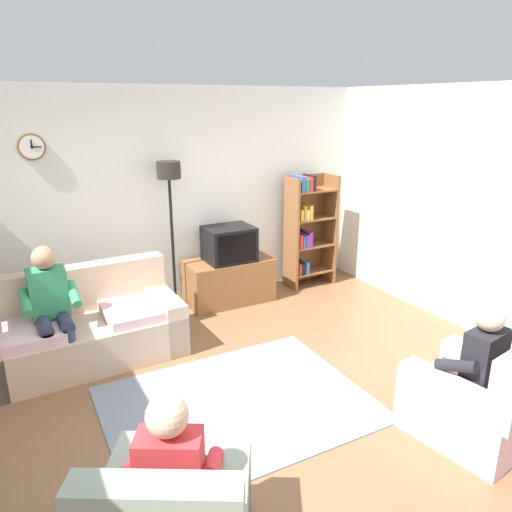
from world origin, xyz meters
The scene contains 13 objects.
ground_plane centered at (0.00, 0.00, 0.00)m, with size 12.00×12.00×0.00m, color brown.
back_wall_assembly centered at (0.00, 2.66, 1.35)m, with size 6.20×0.17×2.70m.
right_wall centered at (2.86, 0.00, 1.35)m, with size 0.12×5.80×2.70m, color silver.
couch centered at (-1.18, 1.57, 0.31)m, with size 1.93×0.95×0.90m.
tv_stand centered at (0.75, 2.25, 0.29)m, with size 1.10×0.56×0.57m.
tv centered at (0.75, 2.23, 0.79)m, with size 0.60×0.49×0.44m.
bookshelf centered at (1.99, 2.32, 0.82)m, with size 0.68×0.36×1.57m.
floor_lamp centered at (0.05, 2.35, 1.45)m, with size 0.28×0.28×1.85m.
armchair_near_bookshelf centered at (1.32, -1.08, 0.29)m, with size 0.94×1.00×0.90m.
area_rug centered at (-0.15, 0.14, 0.01)m, with size 2.20×1.70×0.01m, color slate.
person_on_couch centered at (-1.44, 1.46, 0.70)m, with size 0.52×0.55×1.24m.
person_in_left_armchair centered at (-1.08, -1.02, 0.60)m, with size 0.61×0.63×1.12m.
person_in_right_armchair centered at (1.30, -0.99, 0.60)m, with size 0.56×0.58×1.12m.
Camera 1 is at (-1.69, -3.11, 2.50)m, focal length 33.84 mm.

